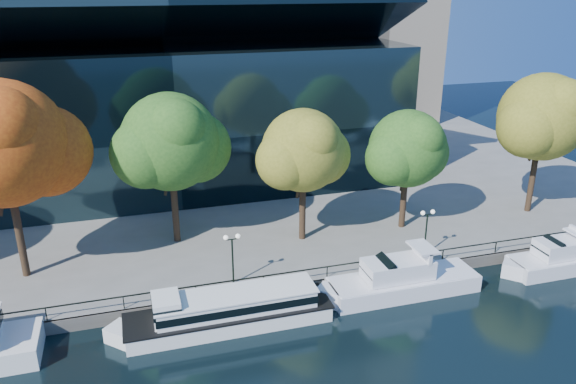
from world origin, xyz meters
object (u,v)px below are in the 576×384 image
object	(u,v)px
cruiser_near	(398,280)
cruiser_far	(560,258)
lamp_2	(427,222)
tree_5	(544,119)
tree_4	(409,150)
lamp_1	(232,248)
tree_1	(6,146)
tree_3	(305,152)
tour_boat	(224,310)
tree_2	(172,144)

from	to	relation	value
cruiser_near	cruiser_far	bearing A→B (deg)	-1.72
cruiser_far	lamp_2	size ratio (longest dim) A/B	2.61
cruiser_near	lamp_2	size ratio (longest dim) A/B	3.17
tree_5	tree_4	bearing A→B (deg)	179.31
tree_5	lamp_1	distance (m)	31.98
tree_4	tree_5	xyz separation A→B (m)	(13.72, -0.17, 1.92)
tree_1	tree_3	xyz separation A→B (m)	(22.43, 0.20, -2.41)
cruiser_far	lamp_1	bearing A→B (deg)	171.84
cruiser_far	tree_1	size ratio (longest dim) A/B	0.69
cruiser_near	lamp_1	world-z (taller)	lamp_1
tour_boat	tree_3	bearing A→B (deg)	47.48
tour_boat	cruiser_near	size ratio (longest dim) A/B	1.21
tree_2	cruiser_far	bearing A→B (deg)	-22.85
tree_2	lamp_1	size ratio (longest dim) A/B	3.23
tree_2	tree_4	xyz separation A→B (m)	(20.21, -2.87, -1.45)
cruiser_near	tree_4	bearing A→B (deg)	60.26
cruiser_far	lamp_1	distance (m)	26.80
tree_2	lamp_2	xyz separation A→B (m)	(19.12, -8.63, -5.80)
cruiser_near	lamp_1	xyz separation A→B (m)	(-11.93, 3.35, 2.83)
lamp_1	lamp_2	world-z (taller)	same
tour_boat	tree_4	xyz separation A→B (m)	(18.56, 9.56, 7.08)
cruiser_far	lamp_2	world-z (taller)	lamp_2
tour_boat	tree_1	world-z (taller)	tree_1
tree_4	tree_3	bearing A→B (deg)	178.77
tree_2	lamp_1	world-z (taller)	tree_2
tour_boat	tree_2	world-z (taller)	tree_2
tree_4	lamp_1	world-z (taller)	tree_4
lamp_1	tree_1	bearing A→B (deg)	158.89
cruiser_near	lamp_2	world-z (taller)	lamp_2
tree_1	tree_2	distance (m)	12.27
tree_2	tree_3	xyz separation A→B (m)	(10.60, -2.67, -0.85)
cruiser_near	lamp_1	bearing A→B (deg)	164.31
tree_4	lamp_2	xyz separation A→B (m)	(-1.08, -5.75, -4.35)
tour_boat	cruiser_far	bearing A→B (deg)	0.04
tree_1	cruiser_far	bearing A→B (deg)	-13.01
tree_1	tree_4	bearing A→B (deg)	-0.01
cruiser_far	tree_4	distance (m)	15.13
tree_2	lamp_1	xyz separation A→B (m)	(3.08, -8.63, -5.80)
tree_4	lamp_2	world-z (taller)	tree_4
tour_boat	cruiser_far	distance (m)	27.80
tour_boat	tree_1	distance (m)	19.36
cruiser_near	lamp_1	distance (m)	12.71
tour_boat	tree_2	size ratio (longest dim) A/B	1.19
tree_4	lamp_2	size ratio (longest dim) A/B	2.71
tree_2	cruiser_near	bearing A→B (deg)	-38.60
lamp_1	lamp_2	xyz separation A→B (m)	(16.05, 0.00, 0.00)
tree_3	lamp_2	size ratio (longest dim) A/B	2.87
tour_boat	tree_4	distance (m)	22.04
lamp_1	tree_2	bearing A→B (deg)	109.64
cruiser_far	lamp_2	distance (m)	11.38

